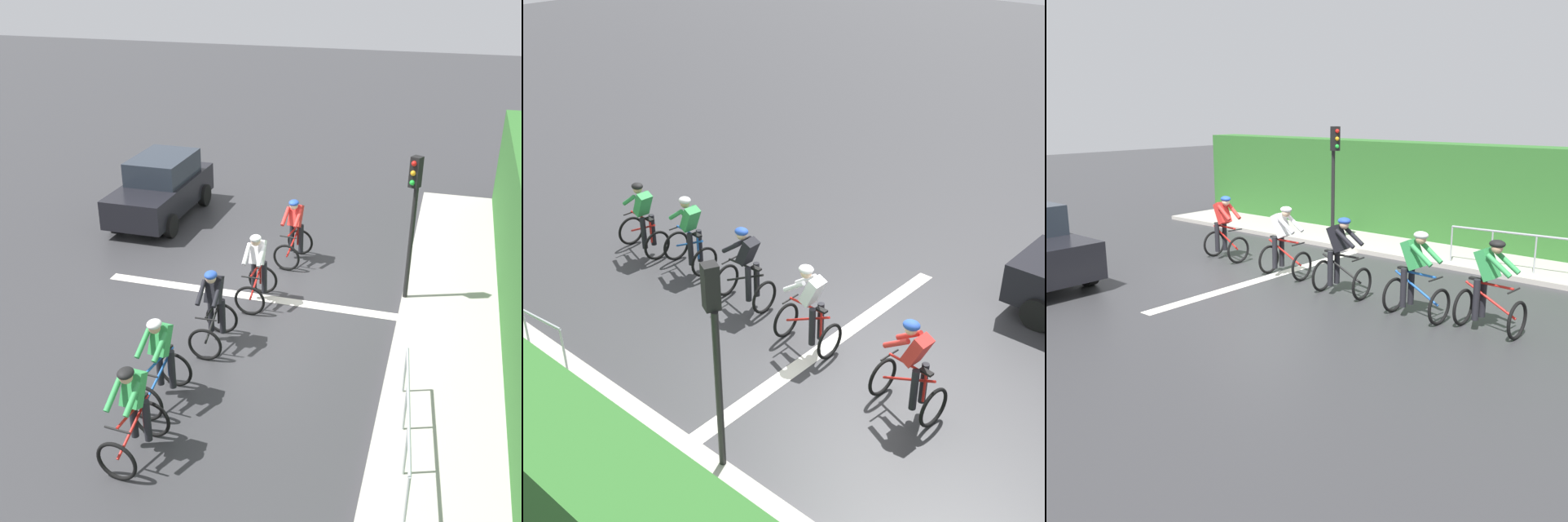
{
  "view_description": "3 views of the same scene",
  "coord_description": "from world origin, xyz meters",
  "views": [
    {
      "loc": [
        -3.87,
        12.68,
        7.08
      ],
      "look_at": [
        -0.34,
        0.86,
        1.15
      ],
      "focal_mm": 44.89,
      "sensor_mm": 36.0,
      "label": 1
    },
    {
      "loc": [
        -8.26,
        -5.92,
        7.51
      ],
      "look_at": [
        0.75,
        2.05,
        0.88
      ],
      "focal_mm": 48.05,
      "sensor_mm": 36.0,
      "label": 2
    },
    {
      "loc": [
        9.95,
        9.85,
        3.81
      ],
      "look_at": [
        0.76,
        2.12,
        0.8
      ],
      "focal_mm": 42.04,
      "sensor_mm": 36.0,
      "label": 3
    }
  ],
  "objects": [
    {
      "name": "cyclist_mid",
      "position": [
        0.12,
        2.48,
        0.8
      ],
      "size": [
        0.71,
        1.1,
        1.66
      ],
      "color": "black",
      "rests_on": "ground"
    },
    {
      "name": "road_marking_stop_line",
      "position": [
        0.0,
        0.38,
        0.0
      ],
      "size": [
        7.0,
        0.3,
        0.01
      ],
      "primitive_type": "cube",
      "color": "silver",
      "rests_on": "ground"
    },
    {
      "name": "sidewalk_kerb",
      "position": [
        -4.65,
        2.0,
        0.06
      ],
      "size": [
        2.8,
        19.01,
        0.12
      ],
      "primitive_type": "cube",
      "color": "#ADA89E",
      "rests_on": "ground"
    },
    {
      "name": "ground_plane",
      "position": [
        0.0,
        0.0,
        0.0
      ],
      "size": [
        80.0,
        80.0,
        0.0
      ],
      "primitive_type": "plane",
      "color": "#333335"
    },
    {
      "name": "cyclist_second",
      "position": [
        0.37,
        4.4,
        0.8
      ],
      "size": [
        0.78,
        1.14,
        1.66
      ],
      "color": "black",
      "rests_on": "ground"
    },
    {
      "name": "traffic_light_near_crossing",
      "position": [
        -3.28,
        -0.32,
        2.22
      ],
      "size": [
        0.27,
        0.3,
        3.34
      ],
      "color": "black",
      "rests_on": "ground"
    },
    {
      "name": "cyclist_trailing",
      "position": [
        -0.45,
        -1.67,
        0.8
      ],
      "size": [
        0.78,
        1.14,
        1.66
      ],
      "color": "black",
      "rests_on": "ground"
    },
    {
      "name": "cyclist_fourth",
      "position": [
        -0.18,
        0.62,
        0.8
      ],
      "size": [
        0.69,
        1.08,
        1.66
      ],
      "color": "black",
      "rests_on": "ground"
    },
    {
      "name": "cyclist_lead",
      "position": [
        0.19,
        5.75,
        0.8
      ],
      "size": [
        0.75,
        1.13,
        1.66
      ],
      "color": "black",
      "rests_on": "ground"
    }
  ]
}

